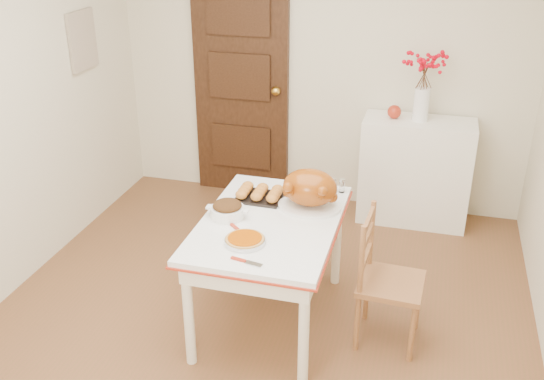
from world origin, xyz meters
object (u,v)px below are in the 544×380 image
(turkey_platter, at_px, (310,189))
(chair_oak, at_px, (391,281))
(kitchen_table, at_px, (270,271))
(pumpkin_pie, at_px, (245,239))
(sideboard, at_px, (415,171))

(turkey_platter, bearing_deg, chair_oak, -7.94)
(kitchen_table, xyz_separation_m, pumpkin_pie, (-0.06, -0.30, 0.39))
(sideboard, bearing_deg, pumpkin_pie, -113.69)
(kitchen_table, height_order, chair_oak, chair_oak)
(chair_oak, relative_size, pumpkin_pie, 3.71)
(pumpkin_pie, bearing_deg, sideboard, 66.31)
(kitchen_table, distance_m, pumpkin_pie, 0.50)
(sideboard, relative_size, turkey_platter, 2.22)
(sideboard, relative_size, pumpkin_pie, 3.85)
(sideboard, distance_m, pumpkin_pie, 2.15)
(sideboard, height_order, chair_oak, sideboard)
(turkey_platter, bearing_deg, pumpkin_pie, -101.58)
(turkey_platter, distance_m, pumpkin_pie, 0.60)
(sideboard, height_order, turkey_platter, turkey_platter)
(chair_oak, bearing_deg, pumpkin_pie, 112.69)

